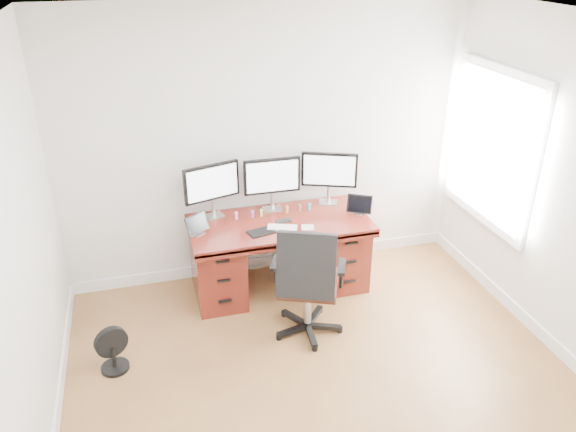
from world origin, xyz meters
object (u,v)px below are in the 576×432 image
object	(u,v)px
keyboard	(282,228)
office_chair	(307,300)
desk	(279,252)
monitor_center	(272,178)
floor_fan	(112,350)

from	to	relation	value
keyboard	office_chair	bearing A→B (deg)	-64.46
desk	monitor_center	distance (m)	0.72
monitor_center	keyboard	xyz separation A→B (m)	(-0.01, -0.41, -0.33)
desk	floor_fan	xyz separation A→B (m)	(-1.59, -0.81, -0.21)
office_chair	desk	bearing A→B (deg)	116.24
office_chair	floor_fan	world-z (taller)	office_chair
floor_fan	monitor_center	distance (m)	2.11
office_chair	keyboard	size ratio (longest dim) A/B	4.00
floor_fan	desk	bearing A→B (deg)	5.37
desk	office_chair	distance (m)	0.79
monitor_center	desk	bearing A→B (deg)	-89.14
keyboard	desk	bearing A→B (deg)	106.50
desk	monitor_center	world-z (taller)	monitor_center
keyboard	monitor_center	bearing A→B (deg)	108.63
office_chair	keyboard	xyz separation A→B (m)	(-0.06, 0.61, 0.40)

